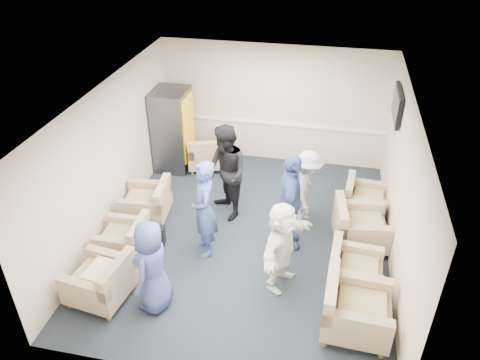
% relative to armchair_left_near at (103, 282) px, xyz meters
% --- Properties ---
extents(floor, '(6.00, 6.00, 0.00)m').
position_rel_armchair_left_near_xyz_m(floor, '(1.86, 1.95, -0.34)').
color(floor, black).
rests_on(floor, ground).
extents(ceiling, '(6.00, 6.00, 0.00)m').
position_rel_armchair_left_near_xyz_m(ceiling, '(1.86, 1.95, 2.36)').
color(ceiling, silver).
rests_on(ceiling, back_wall).
extents(back_wall, '(5.00, 0.02, 2.70)m').
position_rel_armchair_left_near_xyz_m(back_wall, '(1.86, 4.95, 1.01)').
color(back_wall, beige).
rests_on(back_wall, floor).
extents(front_wall, '(5.00, 0.02, 2.70)m').
position_rel_armchair_left_near_xyz_m(front_wall, '(1.86, -1.05, 1.01)').
color(front_wall, beige).
rests_on(front_wall, floor).
extents(left_wall, '(0.02, 6.00, 2.70)m').
position_rel_armchair_left_near_xyz_m(left_wall, '(-0.64, 1.95, 1.01)').
color(left_wall, beige).
rests_on(left_wall, floor).
extents(right_wall, '(0.02, 6.00, 2.70)m').
position_rel_armchair_left_near_xyz_m(right_wall, '(4.36, 1.95, 1.01)').
color(right_wall, beige).
rests_on(right_wall, floor).
extents(chair_rail, '(4.98, 0.04, 0.06)m').
position_rel_armchair_left_near_xyz_m(chair_rail, '(1.86, 4.93, 0.56)').
color(chair_rail, white).
rests_on(chair_rail, back_wall).
extents(tv, '(0.10, 1.00, 0.58)m').
position_rel_armchair_left_near_xyz_m(tv, '(4.29, 3.75, 1.71)').
color(tv, black).
rests_on(tv, right_wall).
extents(armchair_left_near, '(0.97, 0.97, 0.68)m').
position_rel_armchair_left_near_xyz_m(armchair_left_near, '(0.00, 0.00, 0.00)').
color(armchair_left_near, '#A08567').
rests_on(armchair_left_near, floor).
extents(armchair_left_mid, '(0.78, 0.78, 0.62)m').
position_rel_armchair_left_near_xyz_m(armchair_left_mid, '(-0.09, 1.05, -0.03)').
color(armchair_left_mid, '#A08567').
rests_on(armchair_left_mid, floor).
extents(armchair_left_far, '(0.91, 0.91, 0.67)m').
position_rel_armchair_left_near_xyz_m(armchair_left_far, '(-0.09, 2.12, -0.01)').
color(armchair_left_far, '#A08567').
rests_on(armchair_left_far, floor).
extents(armchair_right_near, '(0.97, 0.97, 0.75)m').
position_rel_armchair_left_near_xyz_m(armchair_right_near, '(3.71, 0.17, 0.03)').
color(armchair_right_near, '#A08567').
rests_on(armchair_right_near, floor).
extents(armchair_right_midnear, '(0.86, 0.86, 0.64)m').
position_rel_armchair_left_near_xyz_m(armchair_right_midnear, '(3.71, 1.04, -0.02)').
color(armchair_right_midnear, '#A08567').
rests_on(armchair_right_midnear, floor).
extents(armchair_right_midfar, '(1.00, 1.00, 0.71)m').
position_rel_armchair_left_near_xyz_m(armchair_right_midfar, '(3.78, 2.14, 0.02)').
color(armchair_right_midfar, '#A08567').
rests_on(armchair_right_midfar, floor).
extents(armchair_right_far, '(0.84, 0.84, 0.62)m').
position_rel_armchair_left_near_xyz_m(armchair_right_far, '(3.90, 3.10, -0.03)').
color(armchair_right_far, '#A08567').
rests_on(armchair_right_far, floor).
extents(armchair_corner, '(1.04, 1.04, 0.67)m').
position_rel_armchair_left_near_xyz_m(armchair_corner, '(0.49, 4.21, -0.01)').
color(armchair_corner, '#A08567').
rests_on(armchair_corner, floor).
extents(vending_machine, '(0.74, 0.86, 1.82)m').
position_rel_armchair_left_near_xyz_m(vending_machine, '(-0.24, 4.14, 0.57)').
color(vending_machine, '#4A4A51').
rests_on(vending_machine, floor).
extents(backpack, '(0.28, 0.22, 0.44)m').
position_rel_armchair_left_near_xyz_m(backpack, '(0.34, 1.42, -0.11)').
color(backpack, black).
rests_on(backpack, floor).
extents(pillow, '(0.44, 0.55, 0.15)m').
position_rel_armchair_left_near_xyz_m(pillow, '(-0.01, 0.01, 0.18)').
color(pillow, silver).
rests_on(pillow, armchair_left_near).
extents(person_front_left, '(0.59, 0.81, 1.53)m').
position_rel_armchair_left_near_xyz_m(person_front_left, '(0.82, 0.05, 0.42)').
color(person_front_left, '#3A488B').
rests_on(person_front_left, floor).
extents(person_mid_left, '(0.64, 0.76, 1.78)m').
position_rel_armchair_left_near_xyz_m(person_mid_left, '(1.23, 1.41, 0.55)').
color(person_mid_left, '#3A488B').
rests_on(person_mid_left, floor).
extents(person_back_left, '(1.11, 1.16, 1.88)m').
position_rel_armchair_left_near_xyz_m(person_back_left, '(1.33, 2.53, 0.60)').
color(person_back_left, black).
rests_on(person_back_left, floor).
extents(person_back_right, '(0.58, 0.98, 1.49)m').
position_rel_armchair_left_near_xyz_m(person_back_right, '(2.83, 2.63, 0.41)').
color(person_back_right, silver).
rests_on(person_back_right, floor).
extents(person_mid_right, '(0.59, 1.12, 1.81)m').
position_rel_armchair_left_near_xyz_m(person_mid_right, '(2.60, 1.87, 0.57)').
color(person_mid_right, '#3A488B').
rests_on(person_mid_right, floor).
extents(person_front_right, '(0.91, 1.49, 1.53)m').
position_rel_armchair_left_near_xyz_m(person_front_right, '(2.60, 0.89, 0.42)').
color(person_front_right, white).
rests_on(person_front_right, floor).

